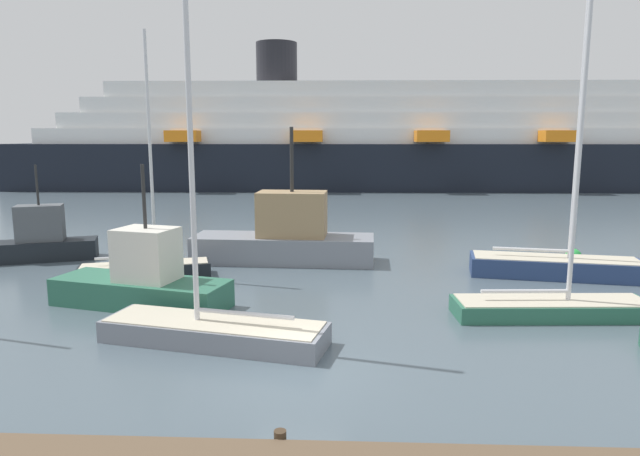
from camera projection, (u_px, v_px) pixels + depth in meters
The scene contains 10 objects.
ground_plane at pixel (298, 372), 14.70m from camera, with size 600.00×600.00×0.00m, color #4C5B66.
sailboat_0 at pixel (553, 301), 19.13m from camera, with size 6.83×2.13×12.42m.
sailboat_1 at pixel (214, 325), 16.71m from camera, with size 7.13×3.35×12.26m.
sailboat_4 at pixel (555, 262), 24.62m from camera, with size 7.49×3.18×14.01m.
sailboat_5 at pixel (146, 267), 24.42m from camera, with size 5.76×2.98×10.59m.
fishing_boat_0 at pixel (286, 237), 27.47m from camera, with size 9.06×3.05×6.65m.
fishing_boat_1 at pixel (37, 241), 27.83m from camera, with size 5.96×3.43×4.82m.
fishing_boat_2 at pixel (143, 281), 20.28m from camera, with size 6.88×3.67×5.23m.
channel_buoy_0 at pixel (573, 256), 27.12m from camera, with size 0.77×0.77×1.58m.
cruise_ship at pixel (420, 142), 67.15m from camera, with size 97.40×16.75×17.20m.
Camera 1 is at (1.19, -13.83, 6.20)m, focal length 31.04 mm.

